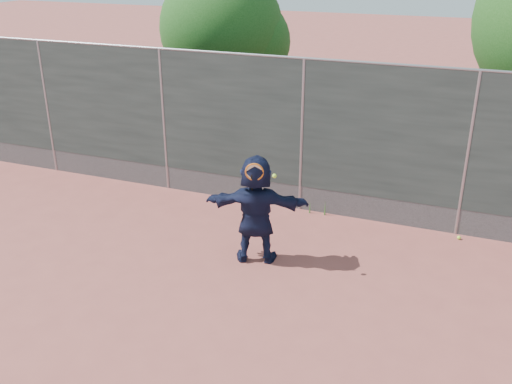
% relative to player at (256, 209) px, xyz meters
% --- Properties ---
extents(ground, '(80.00, 80.00, 0.00)m').
position_rel_player_xyz_m(ground, '(0.09, -1.32, -0.92)').
color(ground, '#9E4C42').
rests_on(ground, ground).
extents(player, '(1.79, 0.97, 1.84)m').
position_rel_player_xyz_m(player, '(0.00, 0.00, 0.00)').
color(player, '#121833').
rests_on(player, ground).
extents(ball_ground, '(0.07, 0.07, 0.07)m').
position_rel_player_xyz_m(ball_ground, '(3.16, 1.97, -0.89)').
color(ball_ground, '#BBF837').
rests_on(ball_ground, ground).
extents(fence, '(20.00, 0.06, 3.03)m').
position_rel_player_xyz_m(fence, '(0.09, 2.18, 0.66)').
color(fence, '#38423D').
rests_on(fence, ground).
extents(swing_action, '(0.52, 0.15, 0.51)m').
position_rel_player_xyz_m(swing_action, '(0.08, -0.20, 0.71)').
color(swing_action, orange).
rests_on(swing_action, ground).
extents(tree_left, '(3.15, 3.00, 4.53)m').
position_rel_player_xyz_m(tree_left, '(-2.76, 5.24, 2.02)').
color(tree_left, '#382314').
rests_on(tree_left, ground).
extents(weed_clump, '(0.68, 0.07, 0.30)m').
position_rel_player_xyz_m(weed_clump, '(0.39, 2.07, -0.79)').
color(weed_clump, '#387226').
rests_on(weed_clump, ground).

